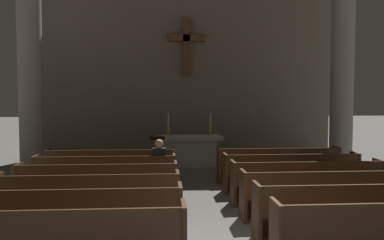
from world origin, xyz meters
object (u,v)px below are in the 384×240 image
Objects in this scene: pew_left_row_6 at (111,167)px; pew_right_row_4 at (307,182)px; altar at (189,150)px; column_right_second at (342,62)px; lone_worshipper at (159,165)px; pew_left_row_4 at (98,185)px; pew_right_row_5 at (291,172)px; pew_left_row_3 at (89,198)px; pew_left_row_2 at (76,216)px; pew_right_row_6 at (278,165)px; pew_right_row_2 at (355,210)px; pew_right_row_3 at (328,194)px; candlestick_right at (210,128)px; column_left_second at (30,60)px; pew_left_row_5 at (105,175)px; lectern at (157,155)px; candlestick_left at (168,129)px.

pew_left_row_6 is 1.00× the size of pew_right_row_4.
altar reaches higher than pew_left_row_6.
lone_worshipper is at bearing -151.72° from column_right_second.
altar is at bearing 114.63° from pew_right_row_4.
column_right_second reaches higher than altar.
pew_right_row_5 is (4.49, 1.11, 0.00)m from pew_left_row_4.
pew_left_row_2 is at bearing -90.00° from pew_left_row_3.
pew_right_row_6 is 4.53m from column_right_second.
pew_left_row_6 is at bearing 135.44° from pew_right_row_2.
lone_worshipper is at bearing 145.07° from pew_right_row_3.
column_left_second is at bearing -174.17° from candlestick_right.
pew_left_row_6 is 1.67m from lone_worshipper.
pew_left_row_6 and pew_right_row_5 have the same top height.
pew_left_row_5 is at bearing -178.28° from lone_worshipper.
pew_left_row_4 is 4.41× the size of candlestick_right.
candlestick_right is 0.57× the size of lone_worshipper.
candlestick_right is at bearing 5.83° from column_left_second.
altar is (-4.93, 0.57, -2.91)m from column_right_second.
candlestick_right is at bearing 112.18° from pew_right_row_5.
column_right_second is 5.35× the size of lone_worshipper.
lectern is (1.20, 1.49, 0.07)m from pew_left_row_6.
pew_right_row_5 is at bearing -0.68° from lone_worshipper.
lectern is at bearing -9.14° from column_left_second.
lone_worshipper is at bearing -38.77° from column_left_second.
pew_left_row_4 and pew_right_row_6 have the same top height.
pew_right_row_2 is 4.41× the size of candlestick_left.
candlestick_right is (-1.55, 4.90, 0.78)m from pew_right_row_4.
pew_right_row_5 is 0.47× the size of column_right_second.
pew_left_row_6 is 3.19m from candlestick_left.
pew_right_row_2 is at bearing -44.56° from pew_left_row_6.
candlestick_right is (0.70, 0.00, 0.72)m from altar.
pew_right_row_6 is 2.87× the size of lectern.
pew_left_row_5 is 1.00× the size of pew_left_row_6.
candlestick_right reaches higher than altar.
pew_left_row_4 is 1.00× the size of pew_right_row_5.
candlestick_right is 0.65× the size of lectern.
column_left_second is at bearing 155.86° from pew_right_row_5.
pew_left_row_5 is 4.41× the size of candlestick_left.
candlestick_right is at bearing 172.27° from column_right_second.
pew_left_row_5 is at bearing -50.12° from column_left_second.
lone_worshipper is at bearing -94.20° from candlestick_left.
candlestick_right reaches higher than pew_right_row_5.
altar is 1.59m from lectern.
pew_right_row_3 is 2.87× the size of lectern.
column_left_second is at bearing 129.88° from pew_left_row_5.
pew_left_row_3 is at bearing 90.00° from pew_left_row_2.
pew_left_row_6 is at bearing 90.00° from pew_left_row_2.
candlestick_right reaches higher than pew_left_row_3.
pew_left_row_3 is 5.01m from pew_right_row_5.
lone_worshipper is (0.07, -2.55, 0.14)m from lectern.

